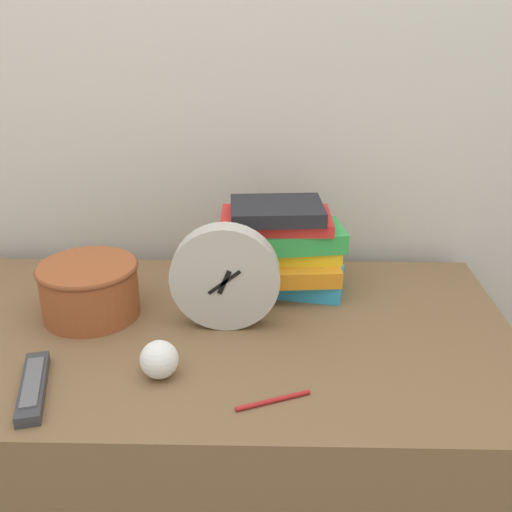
{
  "coord_description": "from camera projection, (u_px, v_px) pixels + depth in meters",
  "views": [
    {
      "loc": [
        0.16,
        -0.7,
        1.39
      ],
      "look_at": [
        0.14,
        0.43,
        0.89
      ],
      "focal_mm": 42.0,
      "sensor_mm": 36.0,
      "label": 1
    }
  ],
  "objects": [
    {
      "name": "wall_back",
      "position": [
        201.0,
        80.0,
        1.4
      ],
      "size": [
        6.0,
        0.04,
        2.4
      ],
      "color": "beige",
      "rests_on": "ground_plane"
    },
    {
      "name": "book_stack",
      "position": [
        285.0,
        248.0,
        1.32
      ],
      "size": [
        0.28,
        0.19,
        0.21
      ],
      "color": "#2D9ED1",
      "rests_on": "desk"
    },
    {
      "name": "desk_clock",
      "position": [
        225.0,
        278.0,
        1.17
      ],
      "size": [
        0.22,
        0.05,
        0.22
      ],
      "color": "#B7B2A8",
      "rests_on": "desk"
    },
    {
      "name": "pen",
      "position": [
        273.0,
        400.0,
        0.99
      ],
      "size": [
        0.12,
        0.06,
        0.01
      ],
      "color": "#B21E1E",
      "rests_on": "desk"
    },
    {
      "name": "desk",
      "position": [
        195.0,
        475.0,
        1.36
      ],
      "size": [
        1.31,
        0.67,
        0.77
      ],
      "color": "brown",
      "rests_on": "ground_plane"
    },
    {
      "name": "tv_remote",
      "position": [
        33.0,
        387.0,
        1.01
      ],
      "size": [
        0.09,
        0.19,
        0.02
      ],
      "color": "#333338",
      "rests_on": "desk"
    },
    {
      "name": "basket",
      "position": [
        89.0,
        288.0,
        1.23
      ],
      "size": [
        0.21,
        0.21,
        0.11
      ],
      "color": "#994C28",
      "rests_on": "desk"
    },
    {
      "name": "crumpled_paper_ball",
      "position": [
        159.0,
        360.0,
        1.04
      ],
      "size": [
        0.07,
        0.07,
        0.07
      ],
      "color": "white",
      "rests_on": "desk"
    }
  ]
}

